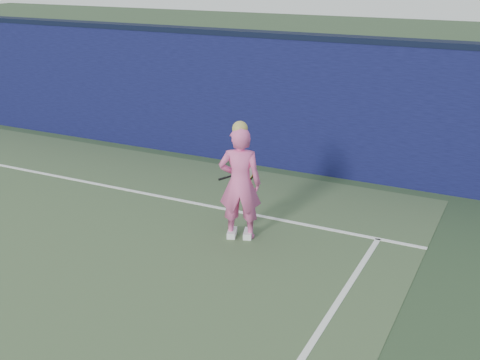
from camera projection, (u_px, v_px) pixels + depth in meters
The scene contains 4 objects.
backstop_wall at pixel (184, 94), 12.50m from camera, with size 24.00×0.40×2.50m, color black.
wall_cap at pixel (182, 30), 12.05m from camera, with size 24.00×0.42×0.10m, color black.
player at pixel (240, 183), 8.63m from camera, with size 0.71×0.58×1.77m.
racket at pixel (244, 173), 9.07m from camera, with size 0.50×0.34×0.30m.
Camera 1 is at (6.52, -4.05, 3.86)m, focal length 45.00 mm.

